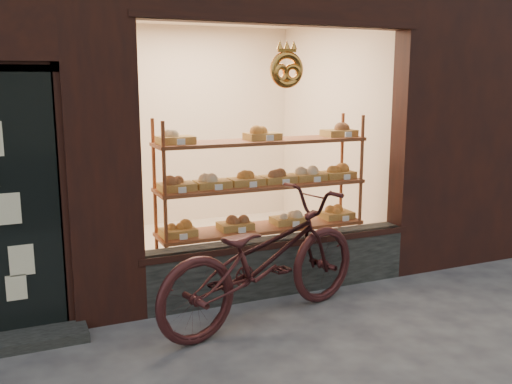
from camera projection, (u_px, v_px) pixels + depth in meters
name	position (u px, v px, depth m)	size (l,w,h in m)	color
display_shelf	(262.00, 199.00, 5.86)	(2.20, 0.45, 1.70)	brown
bicycle	(264.00, 259.00, 4.87)	(0.74, 2.13, 1.12)	#361516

